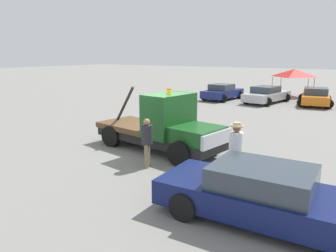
{
  "coord_description": "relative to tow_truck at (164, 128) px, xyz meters",
  "views": [
    {
      "loc": [
        7.34,
        -10.58,
        3.84
      ],
      "look_at": [
        0.5,
        0.0,
        1.05
      ],
      "focal_mm": 35.0,
      "sensor_mm": 36.0,
      "label": 1
    }
  ],
  "objects": [
    {
      "name": "canopy_tent_red",
      "position": [
        0.37,
        20.7,
        1.17
      ],
      "size": [
        3.07,
        3.07,
        2.5
      ],
      "color": "#9E9EA3",
      "rests_on": "ground"
    },
    {
      "name": "person_at_hood",
      "position": [
        0.54,
        -1.87,
        0.01
      ],
      "size": [
        0.38,
        0.38,
        1.71
      ],
      "rotation": [
        0.0,
        0.0,
        0.39
      ],
      "color": "#847051",
      "rests_on": "ground"
    },
    {
      "name": "parked_car_orange",
      "position": [
        2.96,
        16.3,
        -0.33
      ],
      "size": [
        2.93,
        4.68,
        1.34
      ],
      "rotation": [
        0.0,
        0.0,
        1.74
      ],
      "color": "orange",
      "rests_on": "ground"
    },
    {
      "name": "parked_car_navy",
      "position": [
        -4.21,
        15.31,
        -0.33
      ],
      "size": [
        2.73,
        4.41,
        1.34
      ],
      "rotation": [
        0.0,
        0.0,
        1.47
      ],
      "color": "navy",
      "rests_on": "ground"
    },
    {
      "name": "tow_truck",
      "position": [
        0.0,
        0.0,
        0.0
      ],
      "size": [
        5.92,
        2.76,
        2.54
      ],
      "rotation": [
        0.0,
        0.0,
        -0.15
      ],
      "color": "black",
      "rests_on": "ground"
    },
    {
      "name": "person_near_truck",
      "position": [
        3.6,
        -1.56,
        0.13
      ],
      "size": [
        0.42,
        0.42,
        1.88
      ],
      "rotation": [
        0.0,
        0.0,
        5.85
      ],
      "color": "#475B84",
      "rests_on": "ground"
    },
    {
      "name": "parked_car_silver",
      "position": [
        -0.49,
        15.48,
        -0.33
      ],
      "size": [
        2.99,
        5.14,
        1.34
      ],
      "rotation": [
        0.0,
        0.0,
        1.4
      ],
      "color": "#B7B7BC",
      "rests_on": "ground"
    },
    {
      "name": "ground_plane",
      "position": [
        -0.35,
        0.05,
        -0.98
      ],
      "size": [
        160.0,
        160.0,
        0.0
      ],
      "primitive_type": "plane",
      "color": "gray"
    },
    {
      "name": "foreground_car",
      "position": [
        5.18,
        -3.43,
        -0.33
      ],
      "size": [
        5.39,
        2.17,
        1.34
      ],
      "rotation": [
        0.0,
        0.0,
        0.03
      ],
      "color": "#0F194C",
      "rests_on": "ground"
    }
  ]
}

